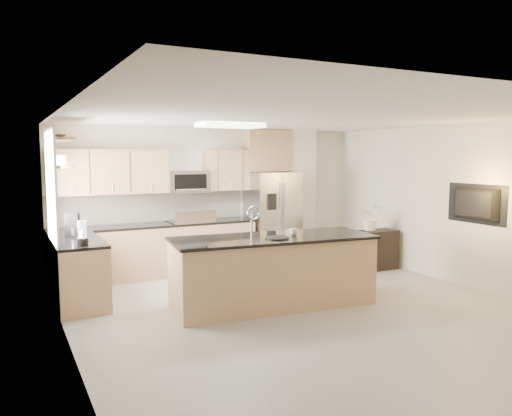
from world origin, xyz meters
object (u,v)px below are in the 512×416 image
refrigerator (272,218)px  bowl (56,136)px  credenza (373,250)px  blender (82,235)px  island (273,271)px  television (473,204)px  platter (277,238)px  range (190,246)px  kettle (83,234)px  cup (293,232)px  microwave (187,182)px  flower_vase (371,211)px  coffee_maker (72,226)px

refrigerator → bowl: size_ratio=4.89×
credenza → blender: 5.19m
island → bowl: size_ratio=8.05×
refrigerator → bowl: (-3.91, -0.63, 1.49)m
island → credenza: bearing=27.9°
television → platter: bearing=81.0°
island → blender: 2.61m
range → platter: bearing=-83.3°
platter → television: bearing=-9.0°
kettle → platter: bearing=-29.4°
refrigerator → range: bearing=178.4°
refrigerator → cup: (-1.00, -2.41, 0.14)m
bowl → television: bowl is taller
microwave → bowl: bowl is taller
platter → flower_vase: flower_vase is taller
platter → coffee_maker: coffee_maker is taller
cup → blender: bearing=163.1°
credenza → cup: cup is taller
bowl → kettle: bearing=-70.3°
blender → bowl: 1.64m
cup → flower_vase: size_ratio=0.17×
blender → bowl: size_ratio=0.92×
coffee_maker → bowl: bearing=138.3°
cup → platter: cup is taller
flower_vase → microwave: bearing=154.6°
credenza → kettle: (-5.09, 0.06, 0.66)m
kettle → cup: bearing=-23.3°
platter → refrigerator: bearing=62.2°
cup → refrigerator: bearing=67.5°
credenza → platter: (-2.76, -1.25, 0.62)m
kettle → television: 5.84m
cup → kettle: bearing=156.7°
coffee_maker → flower_vase: size_ratio=0.49×
flower_vase → kettle: bearing=179.9°
refrigerator → bowl: 4.23m
coffee_maker → refrigerator: bearing=11.5°
flower_vase → bowl: bearing=173.1°
microwave → cup: microwave is taller
television → blender: bearing=75.0°
credenza → coffee_maker: (-5.16, 0.55, 0.72)m
island → blender: size_ratio=8.75×
range → coffee_maker: size_ratio=3.26×
island → cup: island is taller
microwave → coffee_maker: (-2.09, -0.94, -0.54)m
cup → microwave: bearing=104.3°
blender → coffee_maker: 0.82m
refrigerator → kettle: (-3.68, -1.26, 0.13)m
coffee_maker → island: bearing=-33.7°
island → flower_vase: flower_vase is taller
flower_vase → credenza: bearing=-54.1°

